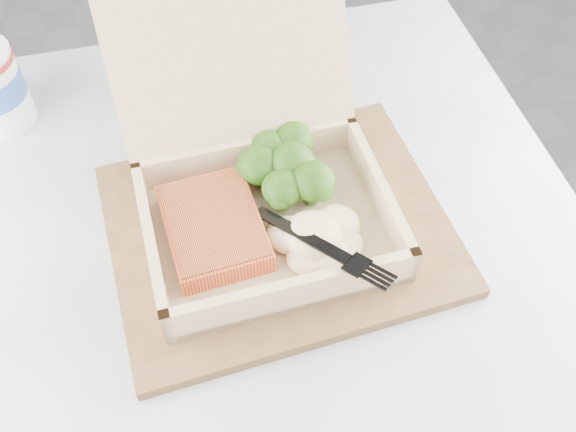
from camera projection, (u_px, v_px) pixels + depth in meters
name	position (u px, v px, depth m)	size (l,w,h in m)	color
cafe_table	(260.00, 315.00, 0.83)	(0.77, 0.77, 0.70)	black
serving_tray	(279.00, 229.00, 0.68)	(0.35, 0.28, 0.01)	brown
takeout_container	(256.00, 166.00, 0.65)	(0.26, 0.29, 0.21)	tan
salmon_fillet	(214.00, 228.00, 0.64)	(0.09, 0.12, 0.03)	#FF6731
broccoli_pile	(292.00, 170.00, 0.68)	(0.12, 0.12, 0.04)	#376817
mashed_potatoes	(313.00, 236.00, 0.63)	(0.10, 0.08, 0.03)	beige
plastic_fork	(284.00, 222.00, 0.62)	(0.10, 0.15, 0.02)	black
receipt	(281.00, 115.00, 0.79)	(0.08, 0.15, 0.00)	white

